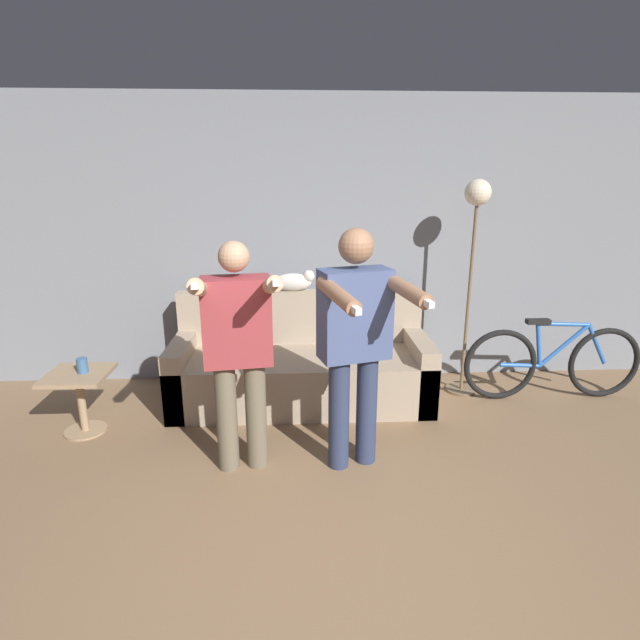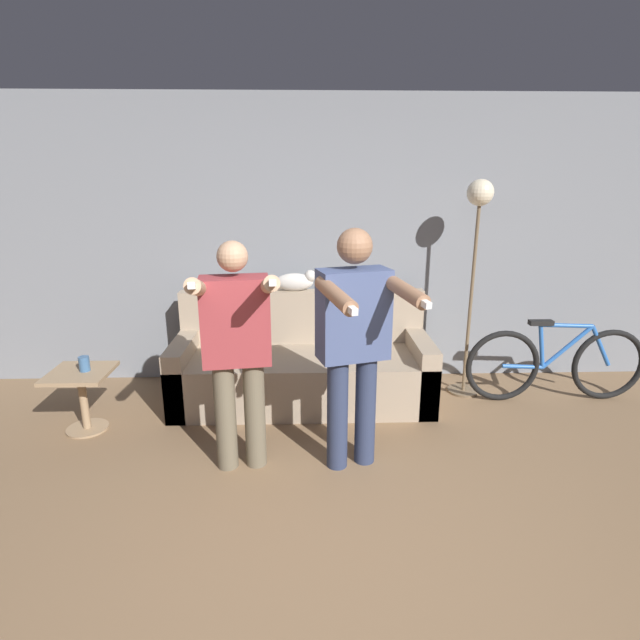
# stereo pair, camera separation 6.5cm
# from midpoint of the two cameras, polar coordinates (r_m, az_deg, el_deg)

# --- Properties ---
(wall_back) EXTENTS (10.00, 0.05, 2.60)m
(wall_back) POSITION_cam_midpoint_polar(r_m,az_deg,el_deg) (4.66, -0.51, 8.72)
(wall_back) COLOR gray
(wall_back) RESTS_ON ground_plane
(couch) EXTENTS (2.18, 0.83, 0.92)m
(couch) POSITION_cam_midpoint_polar(r_m,az_deg,el_deg) (4.36, -2.54, -5.57)
(couch) COLOR tan
(couch) RESTS_ON ground_plane
(person_left) EXTENTS (0.56, 0.71, 1.54)m
(person_left) POSITION_cam_midpoint_polar(r_m,az_deg,el_deg) (3.20, -9.93, -2.71)
(person_left) COLOR #6B604C
(person_left) RESTS_ON ground_plane
(person_right) EXTENTS (0.63, 0.77, 1.61)m
(person_right) POSITION_cam_midpoint_polar(r_m,az_deg,el_deg) (3.18, 3.51, -1.77)
(person_right) COLOR #2D3856
(person_right) RESTS_ON ground_plane
(cat) EXTENTS (0.47, 0.13, 0.18)m
(cat) POSITION_cam_midpoint_polar(r_m,az_deg,el_deg) (4.44, -3.39, 4.42)
(cat) COLOR silver
(cat) RESTS_ON couch
(floor_lamp) EXTENTS (0.28, 0.28, 1.88)m
(floor_lamp) POSITION_cam_midpoint_polar(r_m,az_deg,el_deg) (4.44, 16.85, 9.79)
(floor_lamp) COLOR #756047
(floor_lamp) RESTS_ON ground_plane
(side_table) EXTENTS (0.45, 0.45, 0.49)m
(side_table) POSITION_cam_midpoint_polar(r_m,az_deg,el_deg) (4.23, -26.15, -7.19)
(side_table) COLOR #A38460
(side_table) RESTS_ON ground_plane
(cup) EXTENTS (0.08, 0.08, 0.11)m
(cup) POSITION_cam_midpoint_polar(r_m,az_deg,el_deg) (4.16, -25.93, -4.69)
(cup) COLOR #3D6693
(cup) RESTS_ON side_table
(bicycle) EXTENTS (1.58, 0.07, 0.73)m
(bicycle) POSITION_cam_midpoint_polar(r_m,az_deg,el_deg) (4.81, 24.69, -4.39)
(bicycle) COLOR black
(bicycle) RESTS_ON ground_plane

